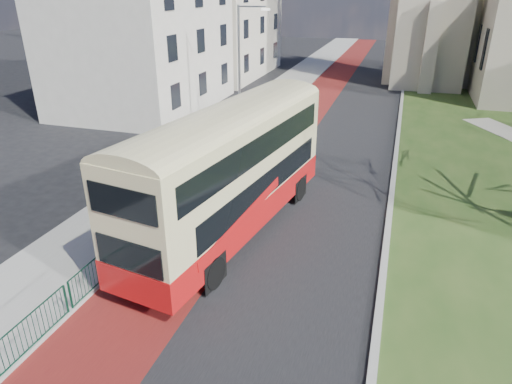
% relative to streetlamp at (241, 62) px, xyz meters
% --- Properties ---
extents(ground, '(160.00, 160.00, 0.00)m').
position_rel_streetlamp_xyz_m(ground, '(4.35, -18.00, -4.59)').
color(ground, black).
rests_on(ground, ground).
extents(road_carriageway, '(9.00, 120.00, 0.01)m').
position_rel_streetlamp_xyz_m(road_carriageway, '(5.85, 2.00, -4.59)').
color(road_carriageway, black).
rests_on(road_carriageway, ground).
extents(bus_lane, '(3.40, 120.00, 0.01)m').
position_rel_streetlamp_xyz_m(bus_lane, '(3.15, 2.00, -4.59)').
color(bus_lane, '#591414').
rests_on(bus_lane, ground).
extents(pavement_west, '(4.00, 120.00, 0.12)m').
position_rel_streetlamp_xyz_m(pavement_west, '(-0.65, 2.00, -4.53)').
color(pavement_west, gray).
rests_on(pavement_west, ground).
extents(kerb_west, '(0.25, 120.00, 0.13)m').
position_rel_streetlamp_xyz_m(kerb_west, '(1.35, 2.00, -4.53)').
color(kerb_west, '#999993').
rests_on(kerb_west, ground).
extents(kerb_east, '(0.25, 80.00, 0.13)m').
position_rel_streetlamp_xyz_m(kerb_east, '(10.45, 4.00, -4.53)').
color(kerb_east, '#999993').
rests_on(kerb_east, ground).
extents(pedestrian_railing, '(0.07, 24.00, 1.12)m').
position_rel_streetlamp_xyz_m(pedestrian_railing, '(1.40, -14.00, -4.04)').
color(pedestrian_railing, '#0D3B28').
rests_on(pedestrian_railing, ground).
extents(street_block_near, '(10.30, 14.30, 13.00)m').
position_rel_streetlamp_xyz_m(street_block_near, '(-9.65, 4.00, 1.92)').
color(street_block_near, beige).
rests_on(street_block_near, ground).
extents(street_block_far, '(10.30, 16.30, 11.50)m').
position_rel_streetlamp_xyz_m(street_block_far, '(-9.65, 20.00, 1.17)').
color(street_block_far, beige).
rests_on(street_block_far, ground).
extents(streetlamp, '(2.13, 0.18, 8.00)m').
position_rel_streetlamp_xyz_m(streetlamp, '(0.00, 0.00, 0.00)').
color(streetlamp, gray).
rests_on(streetlamp, pavement_west).
extents(bus, '(4.60, 12.20, 4.98)m').
position_rel_streetlamp_xyz_m(bus, '(4.37, -13.76, -1.75)').
color(bus, '#B11011').
rests_on(bus, ground).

